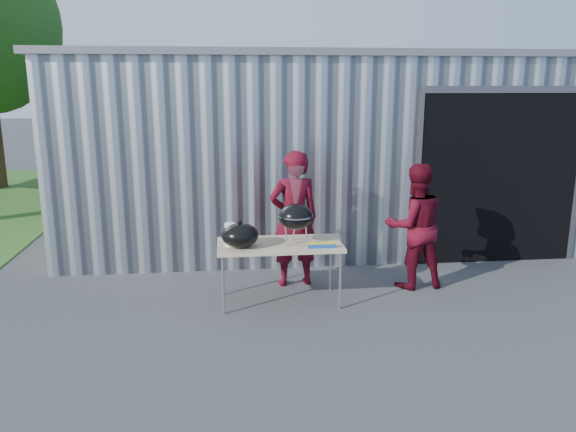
{
  "coord_description": "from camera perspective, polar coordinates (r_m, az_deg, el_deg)",
  "views": [
    {
      "loc": [
        -0.7,
        -6.06,
        2.63
      ],
      "look_at": [
        0.05,
        0.58,
        1.05
      ],
      "focal_mm": 35.0,
      "sensor_mm": 36.0,
      "label": 1
    }
  ],
  "objects": [
    {
      "name": "paper_towels",
      "position": [
        6.67,
        -5.92,
        -1.89
      ],
      "size": [
        0.12,
        0.12,
        0.28
      ],
      "primitive_type": "cylinder",
      "color": "white",
      "rests_on": "folding_table"
    },
    {
      "name": "foil_box",
      "position": [
        6.6,
        3.47,
        -2.99
      ],
      "size": [
        0.32,
        0.05,
        0.06
      ],
      "color": "#174696",
      "rests_on": "folding_table"
    },
    {
      "name": "ground",
      "position": [
        6.65,
        0.11,
        -10.01
      ],
      "size": [
        80.0,
        80.0,
        0.0
      ],
      "primitive_type": "plane",
      "color": "#38383A"
    },
    {
      "name": "person_bystander",
      "position": [
        7.48,
        12.74,
        -1.01
      ],
      "size": [
        0.84,
        0.68,
        1.64
      ],
      "primitive_type": "imported",
      "rotation": [
        0.0,
        0.0,
        3.22
      ],
      "color": "#4E0816",
      "rests_on": "ground"
    },
    {
      "name": "person_cook",
      "position": [
        7.36,
        0.6,
        -0.28
      ],
      "size": [
        0.71,
        0.51,
        1.8
      ],
      "primitive_type": "imported",
      "rotation": [
        0.0,
        0.0,
        3.27
      ],
      "color": "#4E0816",
      "rests_on": "ground"
    },
    {
      "name": "building",
      "position": [
        10.83,
        2.17,
        7.52
      ],
      "size": [
        8.2,
        6.2,
        3.1
      ],
      "color": "silver",
      "rests_on": "ground"
    },
    {
      "name": "white_tub",
      "position": [
        6.94,
        -5.56,
        -2.05
      ],
      "size": [
        0.2,
        0.15,
        0.1
      ],
      "primitive_type": "cube",
      "color": "white",
      "rests_on": "folding_table"
    },
    {
      "name": "grill_lid",
      "position": [
        6.62,
        -4.9,
        -1.95
      ],
      "size": [
        0.44,
        0.44,
        0.32
      ],
      "color": "black",
      "rests_on": "folding_table"
    },
    {
      "name": "folding_table",
      "position": [
        6.8,
        -0.86,
        -3.11
      ],
      "size": [
        1.5,
        0.75,
        0.75
      ],
      "color": "tan",
      "rests_on": "ground"
    },
    {
      "name": "kettle_grill",
      "position": [
        6.68,
        0.79,
        0.7
      ],
      "size": [
        0.42,
        0.42,
        0.93
      ],
      "color": "black",
      "rests_on": "folding_table"
    }
  ]
}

